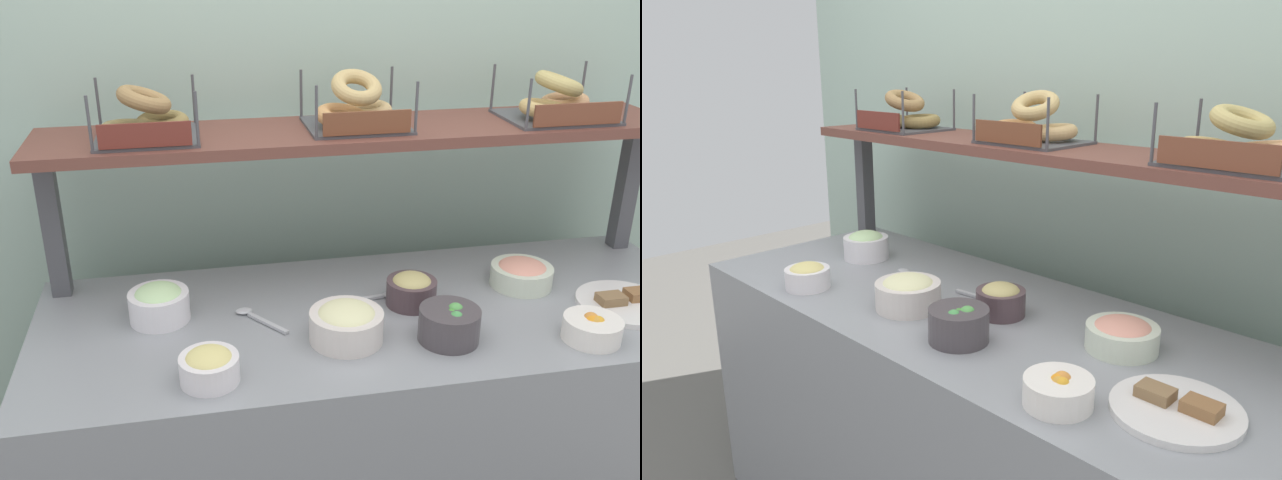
% 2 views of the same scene
% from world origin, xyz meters
% --- Properties ---
extents(back_wall, '(3.02, 0.06, 2.40)m').
position_xyz_m(back_wall, '(0.00, 0.55, 1.20)').
color(back_wall, '#A7C3B2').
rests_on(back_wall, ground_plane).
extents(deli_counter, '(1.82, 0.70, 0.85)m').
position_xyz_m(deli_counter, '(0.00, 0.00, 0.42)').
color(deli_counter, gray).
rests_on(deli_counter, ground_plane).
extents(shelf_riser_left, '(0.05, 0.05, 0.40)m').
position_xyz_m(shelf_riser_left, '(-0.85, 0.27, 1.05)').
color(shelf_riser_left, '#4C4C51').
rests_on(shelf_riser_left, deli_counter).
extents(upper_shelf, '(1.78, 0.32, 0.03)m').
position_xyz_m(upper_shelf, '(0.00, 0.27, 1.26)').
color(upper_shelf, brown).
rests_on(upper_shelf, shelf_riser_left).
extents(bowl_veggie_mix, '(0.15, 0.15, 0.09)m').
position_xyz_m(bowl_veggie_mix, '(0.11, -0.17, 0.89)').
color(bowl_veggie_mix, '#4A4347').
rests_on(bowl_veggie_mix, deli_counter).
extents(bowl_potato_salad, '(0.18, 0.18, 0.10)m').
position_xyz_m(bowl_potato_salad, '(-0.13, -0.12, 0.90)').
color(bowl_potato_salad, silver).
rests_on(bowl_potato_salad, deli_counter).
extents(bowl_scallion_spread, '(0.15, 0.15, 0.10)m').
position_xyz_m(bowl_scallion_spread, '(-0.58, 0.07, 0.90)').
color(bowl_scallion_spread, white).
rests_on(bowl_scallion_spread, deli_counter).
extents(bowl_hummus, '(0.13, 0.13, 0.09)m').
position_xyz_m(bowl_hummus, '(0.08, 0.02, 0.89)').
color(bowl_hummus, '#503C41').
rests_on(bowl_hummus, deli_counter).
extents(bowl_fruit_salad, '(0.14, 0.14, 0.07)m').
position_xyz_m(bowl_fruit_salad, '(0.46, -0.24, 0.88)').
color(bowl_fruit_salad, white).
rests_on(bowl_fruit_salad, deli_counter).
extents(bowl_lox_spread, '(0.17, 0.17, 0.08)m').
position_xyz_m(bowl_lox_spread, '(0.42, 0.07, 0.89)').
color(bowl_lox_spread, silver).
rests_on(bowl_lox_spread, deli_counter).
extents(bowl_egg_salad, '(0.13, 0.13, 0.08)m').
position_xyz_m(bowl_egg_salad, '(-0.47, -0.23, 0.89)').
color(bowl_egg_salad, white).
rests_on(bowl_egg_salad, deli_counter).
extents(serving_plate_white, '(0.25, 0.25, 0.04)m').
position_xyz_m(serving_plate_white, '(0.64, -0.10, 0.86)').
color(serving_plate_white, white).
rests_on(serving_plate_white, deli_counter).
extents(serving_spoon_near_plate, '(0.18, 0.04, 0.01)m').
position_xyz_m(serving_spoon_near_plate, '(-0.00, 0.07, 0.86)').
color(serving_spoon_near_plate, '#B7B7BC').
rests_on(serving_spoon_near_plate, deli_counter).
extents(serving_spoon_by_edge, '(0.12, 0.15, 0.01)m').
position_xyz_m(serving_spoon_by_edge, '(-0.34, 0.02, 0.86)').
color(serving_spoon_by_edge, '#B7B7BC').
rests_on(serving_spoon_by_edge, deli_counter).
extents(bagel_basket_everything, '(0.28, 0.25, 0.14)m').
position_xyz_m(bagel_basket_everything, '(-0.58, 0.26, 1.33)').
color(bagel_basket_everything, '#4C4C51').
rests_on(bagel_basket_everything, upper_shelf).
extents(bagel_basket_sesame, '(0.29, 0.27, 0.16)m').
position_xyz_m(bagel_basket_sesame, '(-0.02, 0.27, 1.33)').
color(bagel_basket_sesame, '#4C4C51').
rests_on(bagel_basket_sesame, upper_shelf).
extents(bagel_basket_plain, '(0.30, 0.24, 0.14)m').
position_xyz_m(bagel_basket_plain, '(0.56, 0.25, 1.33)').
color(bagel_basket_plain, '#4C4C51').
rests_on(bagel_basket_plain, upper_shelf).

